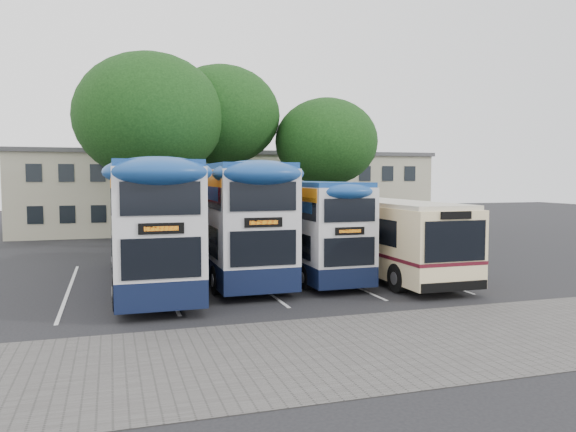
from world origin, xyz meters
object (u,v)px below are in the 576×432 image
at_px(bus_single, 381,232).
at_px(tree_left, 150,117).
at_px(tree_right, 326,142).
at_px(tree_mid, 221,116).
at_px(bus_dd_mid, 229,215).
at_px(bus_dd_left, 149,219).
at_px(lamp_post, 332,165).
at_px(bus_dd_right, 304,223).

bearing_deg(bus_single, tree_left, 125.86).
relative_size(tree_left, tree_right, 1.22).
bearing_deg(tree_right, tree_mid, 169.35).
height_order(tree_right, bus_dd_mid, tree_right).
xyz_separation_m(bus_dd_left, bus_single, (9.80, -0.23, -0.79)).
bearing_deg(tree_mid, tree_left, -158.28).
bearing_deg(tree_left, lamp_post, 14.34).
xyz_separation_m(lamp_post, tree_left, (-12.91, -3.30, 2.67)).
bearing_deg(bus_dd_mid, tree_mid, 80.42).
bearing_deg(tree_right, bus_single, -100.92).
relative_size(tree_mid, tree_right, 1.21).
relative_size(bus_dd_right, bus_single, 0.89).
xyz_separation_m(tree_mid, tree_right, (6.75, -1.27, -1.64)).
bearing_deg(tree_right, lamp_post, 60.65).
xyz_separation_m(tree_left, bus_dd_mid, (2.52, -10.67, -5.15)).
distance_m(tree_left, bus_dd_mid, 12.11).
bearing_deg(bus_dd_mid, bus_single, -14.38).
distance_m(lamp_post, bus_dd_right, 16.53).
relative_size(tree_left, bus_dd_mid, 1.01).
xyz_separation_m(tree_left, bus_dd_left, (-0.90, -12.07, -5.13)).
distance_m(tree_right, bus_dd_left, 18.05).
bearing_deg(tree_mid, tree_right, -10.65).
xyz_separation_m(tree_left, bus_single, (8.89, -12.30, -5.92)).
relative_size(tree_mid, bus_dd_right, 1.18).
distance_m(tree_mid, bus_dd_left, 15.96).
bearing_deg(bus_single, tree_right, 79.08).
height_order(tree_mid, bus_dd_mid, tree_mid).
bearing_deg(bus_single, bus_dd_right, 162.49).
xyz_separation_m(lamp_post, bus_single, (-4.02, -15.60, -3.25)).
xyz_separation_m(tree_mid, bus_single, (4.26, -14.14, -6.33)).
height_order(bus_dd_right, bus_single, bus_dd_right).
height_order(tree_mid, tree_right, tree_mid).
distance_m(lamp_post, tree_mid, 8.95).
height_order(bus_dd_mid, bus_single, bus_dd_mid).
height_order(tree_mid, bus_single, tree_mid).
bearing_deg(bus_dd_mid, tree_right, 51.76).
bearing_deg(bus_dd_left, lamp_post, 48.05).
xyz_separation_m(lamp_post, tree_mid, (-8.28, -1.46, 3.08)).
distance_m(tree_left, tree_right, 11.46).
bearing_deg(tree_right, tree_left, -177.10).
relative_size(tree_right, bus_dd_mid, 0.83).
height_order(bus_dd_mid, bus_dd_right, bus_dd_mid).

